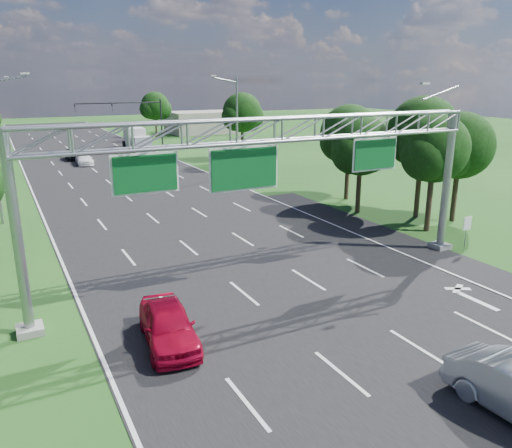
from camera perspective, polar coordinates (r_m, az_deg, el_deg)
ground at (r=40.74m, az=-10.68°, el=2.11°), size 220.00×220.00×0.00m
road at (r=40.74m, az=-10.68°, el=2.11°), size 18.00×180.00×0.02m
road_flare at (r=32.19m, az=16.07°, el=-2.00°), size 3.00×30.00×0.02m
sign_gantry at (r=23.24m, az=2.71°, el=9.25°), size 23.50×1.00×9.56m
regulatory_sign at (r=31.39m, az=22.98°, el=-0.25°), size 0.60×0.08×2.10m
traffic_signal at (r=75.44m, az=-13.43°, el=12.26°), size 12.21×0.24×7.00m
streetlight_r_mid at (r=53.15m, az=-2.38°, el=11.69°), size 2.97×0.22×10.16m
tree_cluster_right at (r=37.89m, az=16.42°, el=8.88°), size 9.91×14.60×8.68m
tree_verge_rd at (r=62.43m, az=-1.55°, el=12.40°), size 5.76×4.80×8.28m
tree_verge_re at (r=89.74m, az=-11.41°, el=12.94°), size 5.76×4.80×7.84m
building_right at (r=96.91m, az=-6.26°, el=11.47°), size 12.00×9.00×4.00m
red_coupe at (r=19.47m, az=-9.99°, el=-11.28°), size 2.43×4.78×1.56m
car_queue_a at (r=63.20m, az=-19.03°, el=7.02°), size 1.98×4.46×1.27m
car_queue_b at (r=65.97m, az=-14.72°, el=7.75°), size 2.27×4.87×1.35m
car_queue_c at (r=67.48m, az=-20.23°, el=7.50°), size 1.82×4.23×1.42m
car_queue_d at (r=60.92m, az=-11.88°, el=7.28°), size 1.87×4.25×1.36m
box_truck at (r=74.71m, az=-13.54°, el=9.40°), size 3.00×8.50×3.14m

